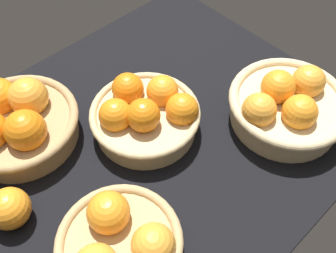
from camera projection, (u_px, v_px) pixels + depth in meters
market_tray at (152, 137)px, 85.02cm from camera, size 84.00×72.00×3.00cm
basket_near_left at (120, 244)px, 65.07cm from camera, size 21.69×21.69×10.11cm
basket_center at (147, 113)px, 81.49cm from camera, size 23.24×23.24×11.23cm
basket_far_left at (16, 122)px, 79.49cm from camera, size 25.20×25.20×11.99cm
basket_near_right at (287, 105)px, 82.32cm from camera, size 25.48×25.48×12.01cm
loose_orange_front_gap at (9, 208)px, 68.94cm from camera, size 7.65×7.65×7.65cm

